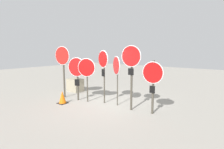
{
  "coord_description": "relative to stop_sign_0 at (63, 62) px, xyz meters",
  "views": [
    {
      "loc": [
        5.13,
        -5.98,
        2.47
      ],
      "look_at": [
        0.54,
        0.0,
        1.43
      ],
      "focal_mm": 28.0,
      "sensor_mm": 36.0,
      "label": 1
    }
  ],
  "objects": [
    {
      "name": "ground_plane",
      "position": [
        2.37,
        0.39,
        -1.9
      ],
      "size": [
        40.0,
        40.0,
        0.0
      ],
      "primitive_type": "plane",
      "color": "gray"
    },
    {
      "name": "stop_sign_0",
      "position": [
        0.0,
        0.0,
        0.0
      ],
      "size": [
        0.95,
        0.21,
        2.68
      ],
      "rotation": [
        0.0,
        0.0,
        0.15
      ],
      "color": "#474238",
      "rests_on": "ground"
    },
    {
      "name": "stop_sign_1",
      "position": [
        0.98,
        0.07,
        -0.42
      ],
      "size": [
        0.9,
        0.31,
        2.14
      ],
      "rotation": [
        0.0,
        0.0,
        0.3
      ],
      "color": "#474238",
      "rests_on": "ground"
    },
    {
      "name": "stop_sign_2",
      "position": [
        1.55,
        0.18,
        -0.36
      ],
      "size": [
        0.82,
        0.35,
        2.11
      ],
      "rotation": [
        0.0,
        0.0,
        0.38
      ],
      "color": "#474238",
      "rests_on": "ground"
    },
    {
      "name": "stop_sign_3",
      "position": [
        2.31,
        0.51,
        -0.06
      ],
      "size": [
        0.76,
        0.27,
        2.48
      ],
      "rotation": [
        0.0,
        0.0,
        -0.31
      ],
      "color": "#474238",
      "rests_on": "ground"
    },
    {
      "name": "stop_sign_4",
      "position": [
        2.99,
        0.61,
        -0.2
      ],
      "size": [
        0.69,
        0.49,
        2.22
      ],
      "rotation": [
        0.0,
        0.0,
        -0.61
      ],
      "color": "#474238",
      "rests_on": "ground"
    },
    {
      "name": "stop_sign_5",
      "position": [
        3.84,
        0.45,
        -0.04
      ],
      "size": [
        0.86,
        0.17,
        2.68
      ],
      "rotation": [
        0.0,
        0.0,
        0.08
      ],
      "color": "#474238",
      "rests_on": "ground"
    },
    {
      "name": "stop_sign_6",
      "position": [
        4.73,
        0.57,
        -0.47
      ],
      "size": [
        0.85,
        0.15,
        2.1
      ],
      "rotation": [
        0.0,
        0.0,
        0.02
      ],
      "color": "#474238",
      "rests_on": "ground"
    },
    {
      "name": "traffic_cone_0",
      "position": [
        0.8,
        -0.69,
        -1.6
      ],
      "size": [
        0.41,
        0.41,
        0.59
      ],
      "color": "black",
      "rests_on": "ground"
    },
    {
      "name": "storage_crate",
      "position": [
        -0.67,
        1.35,
        -1.52
      ],
      "size": [
        0.89,
        0.67,
        0.75
      ],
      "color": "#9E937A",
      "rests_on": "ground"
    }
  ]
}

